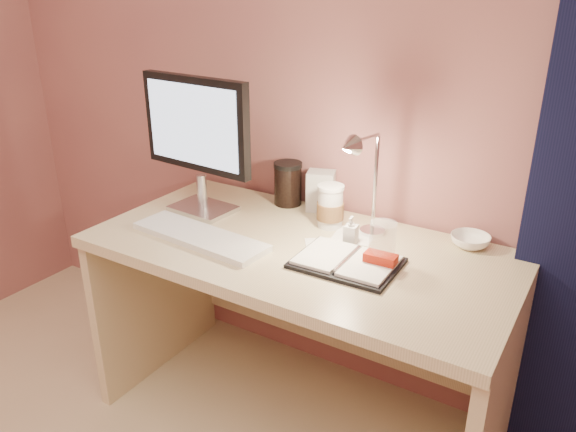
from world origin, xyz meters
The scene contains 14 objects.
desk centered at (0.00, 1.45, 0.50)m, with size 1.40×0.70×0.73m.
monitor centered at (-0.46, 1.45, 1.03)m, with size 0.47×0.18×0.50m.
keyboard centered at (-0.31, 1.24, 0.74)m, with size 0.51×0.15×0.02m, color white.
planner centered at (0.20, 1.34, 0.74)m, with size 0.32×0.24×0.05m.
paper_a centered at (0.22, 1.36, 0.73)m, with size 0.14×0.14×0.00m, color white.
paper_b centered at (0.12, 1.54, 0.73)m, with size 0.13×0.13×0.00m, color white.
paper_c centered at (0.08, 1.42, 0.73)m, with size 0.13×0.13×0.00m, color white.
coffee_cup centered at (0.01, 1.57, 0.80)m, with size 0.10×0.10×0.15m.
clear_cup centered at (0.29, 1.39, 0.80)m, with size 0.08×0.08×0.14m, color white.
bowl centered at (0.48, 1.67, 0.75)m, with size 0.13×0.13×0.04m, color white.
lotion_bottle centered at (0.14, 1.49, 0.78)m, with size 0.04×0.04×0.09m, color silver.
dark_jar centered at (-0.23, 1.68, 0.80)m, with size 0.11×0.11×0.15m, color black.
product_box centered at (-0.09, 1.69, 0.81)m, with size 0.10×0.08×0.15m, color silver.
desk_lamp centered at (0.19, 1.50, 0.96)m, with size 0.12×0.23×0.37m.
Camera 1 is at (0.84, -0.06, 1.54)m, focal length 35.00 mm.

